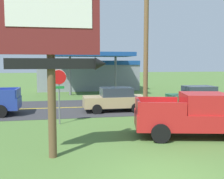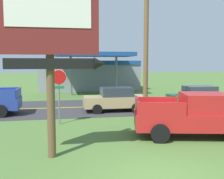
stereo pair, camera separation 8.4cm
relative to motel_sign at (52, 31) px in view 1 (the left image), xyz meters
name	(u,v)px [view 1 (the left image)]	position (x,y,z in m)	size (l,w,h in m)	color
road_asphalt	(100,107)	(3.11, 10.64, -4.34)	(140.00, 8.00, 0.02)	#333335
road_centre_line	(100,107)	(3.11, 10.64, -4.33)	(126.00, 0.20, 0.01)	gold
motel_sign	(52,31)	(0.00, 0.00, 0.00)	(3.53, 0.54, 6.45)	brown
stop_sign	(59,87)	(0.16, 5.29, -2.32)	(0.80, 0.08, 2.95)	slate
utility_pole	(146,40)	(4.94, 5.17, 0.21)	(2.10, 0.26, 8.48)	brown
gas_station	(88,74)	(3.63, 24.47, -2.41)	(12.00, 11.50, 4.40)	gray
pickup_red_parked_on_lawn	(195,115)	(6.12, 1.64, -3.39)	(5.50, 3.06, 1.96)	red
car_green_near_lane	(197,97)	(10.03, 8.64, -3.52)	(4.20, 2.00, 1.64)	#1E6038
car_tan_far_lane	(115,99)	(3.87, 8.64, -3.52)	(4.20, 2.00, 1.64)	tan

